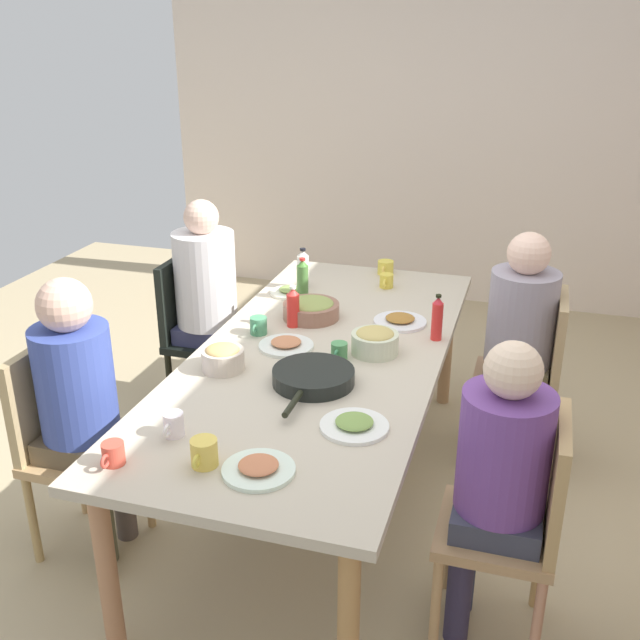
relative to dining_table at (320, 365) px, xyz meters
The scene contains 31 objects.
ground_plane 0.69m from the dining_table, ahead, with size 6.79×6.79×0.00m, color tan.
wall_left 2.95m from the dining_table, behind, with size 0.12×4.12×2.60m, color beige.
dining_table is the anchor object (origin of this frame).
chair_0 1.10m from the dining_table, 56.47° to the right, with size 0.40×0.40×0.90m.
person_0 1.01m from the dining_table, 53.64° to the right, with size 0.31×0.31×1.21m.
chair_1 1.10m from the dining_table, 56.47° to the left, with size 0.40×0.40×0.90m.
person_1 1.01m from the dining_table, 53.62° to the left, with size 0.31×0.31×1.16m.
chair_2 1.10m from the dining_table, 123.53° to the right, with size 0.40×0.40×0.90m.
person_2 1.01m from the dining_table, 126.31° to the right, with size 0.33×0.33×1.24m.
chair_3 1.10m from the dining_table, 123.53° to the left, with size 0.40×0.40×0.90m.
person_3 1.01m from the dining_table, 126.34° to the left, with size 0.32×0.32×1.20m.
plate_0 0.94m from the dining_table, ahead, with size 0.24×0.24×0.04m.
plate_1 0.18m from the dining_table, 90.08° to the right, with size 0.24×0.24×0.04m.
plate_2 0.74m from the dining_table, 150.55° to the right, with size 0.20×0.20×0.04m.
plate_3 0.66m from the dining_table, 27.61° to the left, with size 0.25×0.25×0.04m.
plate_4 0.51m from the dining_table, 147.09° to the left, with size 0.25×0.25×0.04m.
bowl_0 0.41m from the dining_table, 156.87° to the right, with size 0.27×0.27×0.10m.
bowl_1 0.27m from the dining_table, 104.02° to the left, with size 0.21×0.21×0.11m.
bowl_2 0.45m from the dining_table, 50.15° to the right, with size 0.18×0.18×0.11m.
serving_pan 0.32m from the dining_table, 11.71° to the left, with size 0.51×0.33×0.06m.
cup_0 1.11m from the dining_table, 20.97° to the right, with size 0.11×0.07×0.08m.
cup_1 0.87m from the dining_table, 19.46° to the right, with size 0.11×0.07×0.09m.
cup_2 0.90m from the dining_table, behind, with size 0.11×0.07×0.07m.
cup_3 1.11m from the dining_table, behind, with size 0.13×0.09×0.08m.
cup_4 0.96m from the dining_table, ahead, with size 0.13×0.09×0.09m.
cup_5 0.36m from the dining_table, 107.88° to the right, with size 0.11×0.08×0.08m.
cup_6 0.15m from the dining_table, 66.58° to the left, with size 0.11×0.07×0.07m.
bottle_0 0.68m from the dining_table, 155.31° to the right, with size 0.06×0.06×0.22m.
bottle_1 0.57m from the dining_table, 121.18° to the left, with size 0.05×0.05×0.22m.
bottle_2 0.83m from the dining_table, 156.75° to the right, with size 0.06×0.06×0.22m.
bottle_3 0.35m from the dining_table, 139.57° to the right, with size 0.06×0.06×0.20m.
Camera 1 is at (2.79, 0.85, 2.12)m, focal length 41.45 mm.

